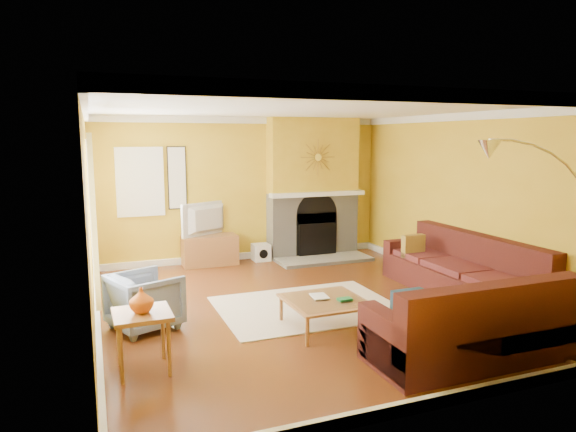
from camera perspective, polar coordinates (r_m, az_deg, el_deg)
name	(u,v)px	position (r m, az deg, el deg)	size (l,w,h in m)	color
floor	(305,305)	(7.30, 1.86, -9.89)	(5.50, 6.00, 0.02)	brown
ceiling	(306,108)	(6.93, 1.98, 11.95)	(5.50, 6.00, 0.02)	white
wall_back	(243,189)	(9.81, -4.97, 3.00)	(5.50, 0.02, 2.70)	gold
wall_front	(448,256)	(4.42, 17.38, -4.30)	(5.50, 0.02, 2.70)	gold
wall_left	(88,221)	(6.44, -21.32, -0.52)	(0.02, 6.00, 2.70)	gold
wall_right	(469,201)	(8.45, 19.43, 1.63)	(0.02, 6.00, 2.70)	gold
baseboard	(305,301)	(7.28, 1.87, -9.37)	(5.50, 6.00, 0.12)	white
crown_molding	(306,113)	(6.93, 1.97, 11.37)	(5.50, 6.00, 0.12)	white
window_left_near	(91,196)	(7.71, -21.08, 2.04)	(0.06, 1.22, 1.72)	white
window_left_far	(91,215)	(5.83, -21.01, 0.08)	(0.06, 1.22, 1.72)	white
window_back	(140,182)	(9.40, -16.12, 3.67)	(0.82, 0.06, 1.22)	white
wall_art	(177,178)	(9.48, -12.21, 4.16)	(0.34, 0.04, 1.14)	white
fireplace	(313,188)	(10.07, 2.78, 3.17)	(1.80, 0.40, 2.70)	#9E9B95
mantel	(318,194)	(9.86, 3.33, 2.46)	(1.92, 0.22, 0.08)	white
hearth	(324,259)	(9.79, 4.02, -4.84)	(1.80, 0.70, 0.06)	#9E9B95
sunburst	(318,157)	(9.82, 3.35, 6.53)	(0.70, 0.04, 0.70)	olive
rug	(307,307)	(7.19, 2.13, -10.04)	(2.40, 1.80, 0.02)	beige
sectional_sofa	(421,280)	(7.05, 14.51, -6.92)	(2.91, 3.67, 0.90)	#4B1B18
coffee_table	(325,314)	(6.40, 4.18, -10.78)	(0.94, 0.94, 0.37)	white
media_console	(210,250)	(9.55, -8.69, -3.77)	(1.00, 0.45, 0.55)	#9E6739
tv	(209,219)	(9.44, -8.77, -0.34)	(1.05, 0.14, 0.61)	black
subwoofer	(261,252)	(9.81, -3.03, -4.04)	(0.31, 0.31, 0.31)	white
armchair	(145,301)	(6.57, -15.63, -9.07)	(0.74, 0.76, 0.69)	slate
side_table	(143,342)	(5.45, -15.79, -13.28)	(0.55, 0.55, 0.61)	#9E6739
vase	(141,300)	(5.31, -15.98, -8.96)	(0.24, 0.24, 0.25)	#C85713
book	(312,297)	(6.36, 2.68, -9.00)	(0.19, 0.26, 0.03)	white
arc_lamp	(542,259)	(5.58, 26.42, -4.34)	(1.44, 0.36, 2.29)	silver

